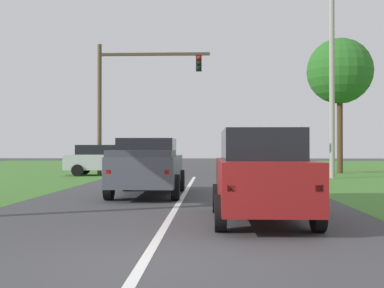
{
  "coord_description": "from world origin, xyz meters",
  "views": [
    {
      "loc": [
        0.96,
        -6.97,
        1.62
      ],
      "look_at": [
        -0.03,
        18.28,
        1.82
      ],
      "focal_mm": 47.12,
      "sensor_mm": 36.0,
      "label": 1
    }
  ],
  "objects_px": {
    "crossing_suv_far": "(104,159)",
    "red_suv_near": "(261,173)",
    "oak_tree_right": "(340,72)",
    "utility_pole_right": "(332,89)",
    "keep_moving_sign": "(302,145)",
    "traffic_light": "(128,90)",
    "pickup_truck_lead": "(148,166)"
  },
  "relations": [
    {
      "from": "crossing_suv_far",
      "to": "red_suv_near",
      "type": "bearing_deg",
      "value": -67.77
    },
    {
      "from": "oak_tree_right",
      "to": "utility_pole_right",
      "type": "height_order",
      "value": "utility_pole_right"
    },
    {
      "from": "red_suv_near",
      "to": "keep_moving_sign",
      "type": "bearing_deg",
      "value": 76.67
    },
    {
      "from": "keep_moving_sign",
      "to": "oak_tree_right",
      "type": "height_order",
      "value": "oak_tree_right"
    },
    {
      "from": "oak_tree_right",
      "to": "utility_pole_right",
      "type": "bearing_deg",
      "value": -108.21
    },
    {
      "from": "oak_tree_right",
      "to": "utility_pole_right",
      "type": "xyz_separation_m",
      "value": [
        -1.77,
        -5.39,
        -1.72
      ]
    },
    {
      "from": "traffic_light",
      "to": "keep_moving_sign",
      "type": "height_order",
      "value": "traffic_light"
    },
    {
      "from": "red_suv_near",
      "to": "pickup_truck_lead",
      "type": "distance_m",
      "value": 6.65
    },
    {
      "from": "keep_moving_sign",
      "to": "utility_pole_right",
      "type": "bearing_deg",
      "value": 22.74
    },
    {
      "from": "red_suv_near",
      "to": "utility_pole_right",
      "type": "xyz_separation_m",
      "value": [
        5.34,
        15.88,
        3.74
      ]
    },
    {
      "from": "crossing_suv_far",
      "to": "oak_tree_right",
      "type": "bearing_deg",
      "value": 12.06
    },
    {
      "from": "pickup_truck_lead",
      "to": "oak_tree_right",
      "type": "bearing_deg",
      "value": 56.19
    },
    {
      "from": "crossing_suv_far",
      "to": "utility_pole_right",
      "type": "bearing_deg",
      "value": -10.15
    },
    {
      "from": "utility_pole_right",
      "to": "red_suv_near",
      "type": "bearing_deg",
      "value": -108.57
    },
    {
      "from": "red_suv_near",
      "to": "keep_moving_sign",
      "type": "relative_size",
      "value": 1.68
    },
    {
      "from": "pickup_truck_lead",
      "to": "crossing_suv_far",
      "type": "relative_size",
      "value": 1.19
    },
    {
      "from": "traffic_light",
      "to": "crossing_suv_far",
      "type": "relative_size",
      "value": 1.66
    },
    {
      "from": "traffic_light",
      "to": "oak_tree_right",
      "type": "distance_m",
      "value": 13.63
    },
    {
      "from": "traffic_light",
      "to": "crossing_suv_far",
      "type": "distance_m",
      "value": 4.32
    },
    {
      "from": "traffic_light",
      "to": "utility_pole_right",
      "type": "bearing_deg",
      "value": -9.45
    },
    {
      "from": "red_suv_near",
      "to": "pickup_truck_lead",
      "type": "height_order",
      "value": "red_suv_near"
    },
    {
      "from": "red_suv_near",
      "to": "oak_tree_right",
      "type": "height_order",
      "value": "oak_tree_right"
    },
    {
      "from": "red_suv_near",
      "to": "crossing_suv_far",
      "type": "distance_m",
      "value": 19.63
    },
    {
      "from": "oak_tree_right",
      "to": "traffic_light",
      "type": "bearing_deg",
      "value": -164.98
    },
    {
      "from": "red_suv_near",
      "to": "traffic_light",
      "type": "height_order",
      "value": "traffic_light"
    },
    {
      "from": "keep_moving_sign",
      "to": "red_suv_near",
      "type": "bearing_deg",
      "value": -103.33
    },
    {
      "from": "red_suv_near",
      "to": "utility_pole_right",
      "type": "relative_size",
      "value": 0.48
    },
    {
      "from": "red_suv_near",
      "to": "traffic_light",
      "type": "distance_m",
      "value": 19.15
    },
    {
      "from": "oak_tree_right",
      "to": "red_suv_near",
      "type": "bearing_deg",
      "value": -108.48
    },
    {
      "from": "red_suv_near",
      "to": "crossing_suv_far",
      "type": "height_order",
      "value": "red_suv_near"
    },
    {
      "from": "pickup_truck_lead",
      "to": "traffic_light",
      "type": "relative_size",
      "value": 0.72
    },
    {
      "from": "red_suv_near",
      "to": "pickup_truck_lead",
      "type": "relative_size",
      "value": 0.85
    }
  ]
}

